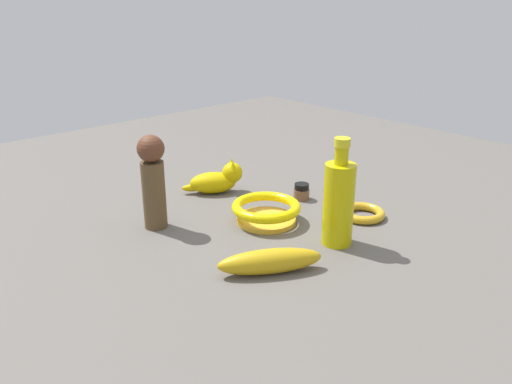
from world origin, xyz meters
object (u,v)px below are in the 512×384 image
(cat_figurine, at_px, (218,180))
(banana, at_px, (270,261))
(person_figure_adult, at_px, (153,179))
(bowl, at_px, (266,210))
(nail_polish_jar, at_px, (301,191))
(bottle_tall, at_px, (339,201))
(bangle, at_px, (362,213))

(cat_figurine, relative_size, banana, 0.71)
(person_figure_adult, xyz_separation_m, bowl, (0.14, 0.19, -0.08))
(person_figure_adult, bearing_deg, banana, 8.21)
(person_figure_adult, xyz_separation_m, nail_polish_jar, (0.10, 0.34, -0.09))
(cat_figurine, relative_size, person_figure_adult, 0.67)
(person_figure_adult, relative_size, bowl, 1.34)
(banana, bearing_deg, bottle_tall, 29.02)
(person_figure_adult, bearing_deg, nail_polish_jar, 73.93)
(bangle, distance_m, nail_polish_jar, 0.17)
(person_figure_adult, distance_m, bangle, 0.46)
(bottle_tall, distance_m, banana, 0.19)
(bowl, xyz_separation_m, banana, (0.16, -0.15, -0.00))
(cat_figurine, height_order, bangle, cat_figurine)
(banana, relative_size, nail_polish_jar, 4.87)
(cat_figurine, distance_m, nail_polish_jar, 0.21)
(cat_figurine, height_order, bottle_tall, bottle_tall)
(banana, height_order, nail_polish_jar, banana)
(bowl, distance_m, nail_polish_jar, 0.16)
(bowl, height_order, bottle_tall, bottle_tall)
(bangle, relative_size, bowl, 0.66)
(bottle_tall, xyz_separation_m, nail_polish_jar, (-0.21, 0.12, -0.07))
(bottle_tall, bearing_deg, nail_polish_jar, 150.05)
(cat_figurine, xyz_separation_m, banana, (0.37, -0.18, -0.01))
(bangle, bearing_deg, nail_polish_jar, -172.97)
(bottle_tall, distance_m, nail_polish_jar, 0.25)
(bangle, distance_m, banana, 0.32)
(person_figure_adult, height_order, banana, person_figure_adult)
(cat_figurine, distance_m, bottle_tall, 0.38)
(person_figure_adult, relative_size, bottle_tall, 0.93)
(cat_figurine, relative_size, bowl, 0.90)
(person_figure_adult, xyz_separation_m, bottle_tall, (0.31, 0.22, -0.02))
(cat_figurine, height_order, banana, cat_figurine)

